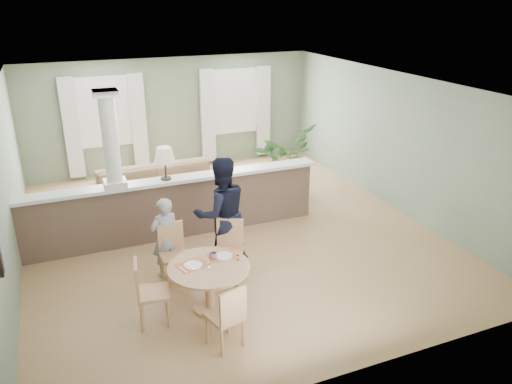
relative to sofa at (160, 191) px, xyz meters
name	(u,v)px	position (x,y,z in m)	size (l,w,h in m)	color
ground	(229,232)	(0.95, -1.39, -0.43)	(8.00, 8.00, 0.00)	tan
room_shell	(214,128)	(0.92, -0.77, 1.38)	(7.02, 8.02, 2.71)	gray
pony_wall	(171,200)	(-0.04, -1.19, 0.27)	(5.32, 0.38, 2.70)	brown
sofa	(160,191)	(0.00, 0.00, 0.00)	(2.97, 1.16, 0.87)	#8B6B4C
houseplant	(284,159)	(2.74, 0.05, 0.30)	(1.33, 1.15, 1.48)	#2F5C24
dining_table	(209,275)	(-0.09, -3.56, 0.11)	(1.12, 1.12, 0.77)	tan
chair_far_boy	(173,250)	(-0.36, -2.61, 0.07)	(0.42, 0.42, 0.91)	tan
chair_far_man	(229,247)	(0.43, -2.90, 0.09)	(0.58, 0.58, 0.95)	tan
chair_near	(228,314)	(-0.13, -4.44, 0.05)	(0.49, 0.49, 0.88)	tan
chair_side	(147,290)	(-0.93, -3.56, 0.07)	(0.47, 0.47, 0.92)	tan
child_person	(165,238)	(-0.43, -2.45, 0.21)	(0.47, 0.31, 1.28)	#949398
man_person	(221,213)	(0.45, -2.50, 0.48)	(0.89, 0.69, 1.83)	black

